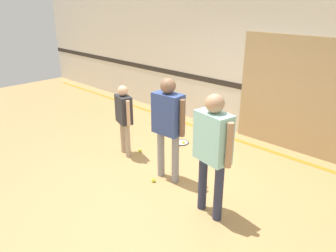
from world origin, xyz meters
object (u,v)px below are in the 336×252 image
person_instructor (168,119)px  person_student_left (124,113)px  person_student_right (213,144)px  tennis_ball_near_instructor (153,180)px  tennis_ball_by_spare_racket (183,142)px  racket_spare_on_floor (181,143)px  tennis_ball_stray_left (140,151)px

person_instructor → person_student_left: 1.21m
person_student_right → tennis_ball_near_instructor: bearing=8.5°
person_student_right → tennis_ball_near_instructor: size_ratio=25.59×
person_instructor → tennis_ball_near_instructor: 1.03m
person_student_right → tennis_ball_by_spare_racket: 2.51m
person_student_right → tennis_ball_by_spare_racket: person_student_right is taller
tennis_ball_near_instructor → tennis_ball_by_spare_racket: same height
tennis_ball_by_spare_racket → person_student_right: bearing=-39.4°
racket_spare_on_floor → tennis_ball_near_instructor: size_ratio=8.08×
person_student_left → racket_spare_on_floor: 1.42m
person_student_left → person_student_right: size_ratio=0.79×
person_instructor → racket_spare_on_floor: (-0.77, 1.17, -1.02)m
tennis_ball_near_instructor → tennis_ball_stray_left: same height
racket_spare_on_floor → tennis_ball_by_spare_racket: tennis_ball_by_spare_racket is taller
tennis_ball_stray_left → person_student_right: bearing=-15.8°
tennis_ball_near_instructor → person_instructor: bearing=71.5°
tennis_ball_stray_left → tennis_ball_by_spare_racket: bearing=68.8°
tennis_ball_near_instructor → tennis_ball_by_spare_racket: size_ratio=1.00×
tennis_ball_by_spare_racket → tennis_ball_stray_left: (-0.34, -0.86, 0.00)m
person_student_left → person_student_right: bearing=8.8°
person_student_right → racket_spare_on_floor: person_student_right is taller
tennis_ball_near_instructor → tennis_ball_stray_left: size_ratio=1.00×
tennis_ball_by_spare_racket → racket_spare_on_floor: bearing=-168.9°
tennis_ball_near_instructor → tennis_ball_by_spare_racket: 1.57m
person_instructor → tennis_ball_by_spare_racket: (-0.72, 1.18, -1.00)m
racket_spare_on_floor → tennis_ball_stray_left: tennis_ball_stray_left is taller
racket_spare_on_floor → tennis_ball_near_instructor: (0.69, -1.42, 0.02)m
racket_spare_on_floor → tennis_ball_near_instructor: bearing=-1.8°
person_student_left → tennis_ball_by_spare_racket: size_ratio=20.09×
tennis_ball_by_spare_racket → person_instructor: bearing=-58.6°
person_student_left → tennis_ball_near_instructor: (1.10, -0.33, -0.79)m
person_instructor → person_student_right: bearing=-18.2°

